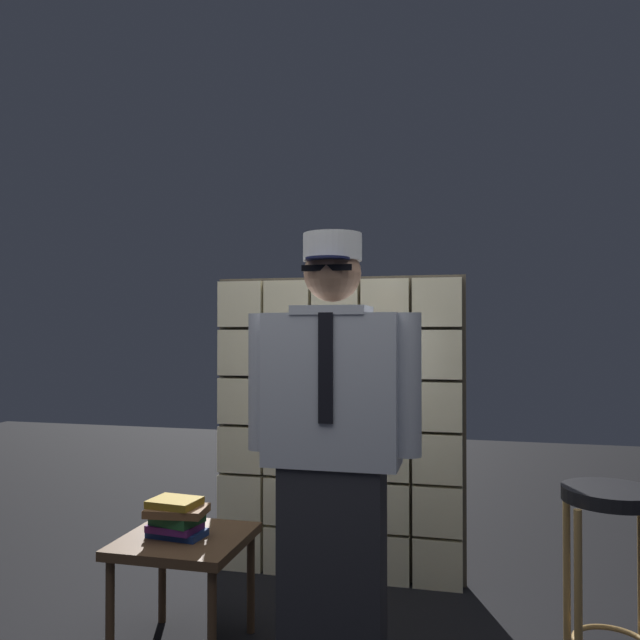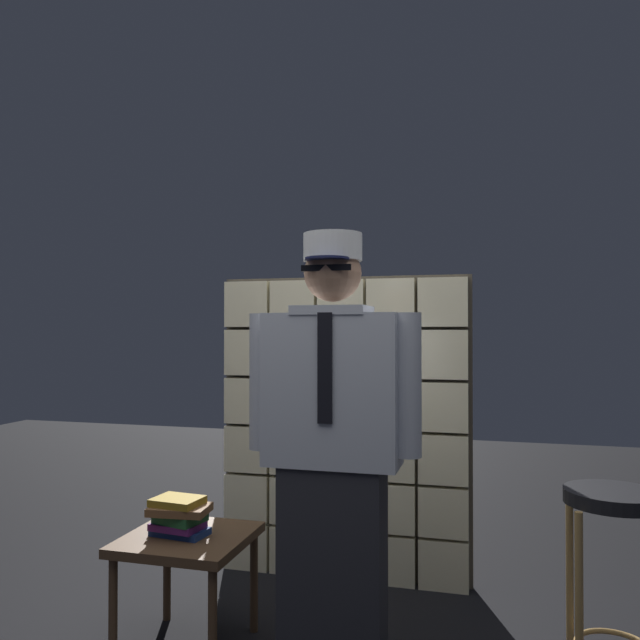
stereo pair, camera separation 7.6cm
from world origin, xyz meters
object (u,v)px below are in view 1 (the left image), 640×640
bar_stool (611,545)px  side_table (185,551)px  book_stack (176,517)px  standing_person (332,447)px  coffee_mug (172,520)px

bar_stool → side_table: 1.70m
side_table → book_stack: 0.15m
standing_person → book_stack: standing_person is taller
book_stack → coffee_mug: book_stack is taller
standing_person → bar_stool: standing_person is taller
standing_person → side_table: 0.83m
bar_stool → book_stack: size_ratio=3.02×
standing_person → side_table: size_ratio=3.37×
bar_stool → coffee_mug: bar_stool is taller
book_stack → coffee_mug: size_ratio=2.10×
coffee_mug → standing_person: bearing=-9.3°
side_table → coffee_mug: size_ratio=4.13×
book_stack → standing_person: bearing=-4.3°
standing_person → coffee_mug: size_ratio=13.90×
standing_person → coffee_mug: (-0.75, 0.12, -0.38)m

